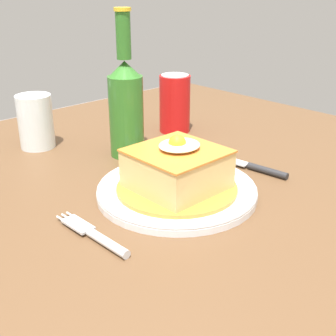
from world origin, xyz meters
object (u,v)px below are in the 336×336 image
(beer_bottle_green, at_px, (126,104))
(drinking_glass, at_px, (36,125))
(fork, at_px, (98,237))
(knife, at_px, (255,167))
(main_plate, at_px, (177,190))
(soda_can, at_px, (175,104))

(beer_bottle_green, height_order, drinking_glass, beer_bottle_green)
(fork, distance_m, knife, 0.33)
(knife, height_order, beer_bottle_green, beer_bottle_green)
(drinking_glass, bearing_deg, beer_bottle_green, -56.27)
(fork, height_order, drinking_glass, drinking_glass)
(main_plate, relative_size, drinking_glass, 2.36)
(drinking_glass, bearing_deg, fork, -107.35)
(main_plate, relative_size, knife, 1.49)
(main_plate, bearing_deg, fork, -171.90)
(fork, relative_size, knife, 0.85)
(beer_bottle_green, bearing_deg, knife, -61.93)
(soda_can, relative_size, beer_bottle_green, 0.47)
(main_plate, relative_size, beer_bottle_green, 0.93)
(fork, height_order, soda_can, soda_can)
(main_plate, distance_m, fork, 0.17)
(fork, xyz_separation_m, knife, (0.33, -0.00, 0.00))
(drinking_glass, bearing_deg, soda_can, -23.12)
(fork, relative_size, drinking_glass, 1.35)
(main_plate, xyz_separation_m, knife, (0.17, -0.02, -0.00))
(beer_bottle_green, bearing_deg, main_plate, -105.79)
(knife, bearing_deg, main_plate, 171.58)
(beer_bottle_green, relative_size, drinking_glass, 2.53)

